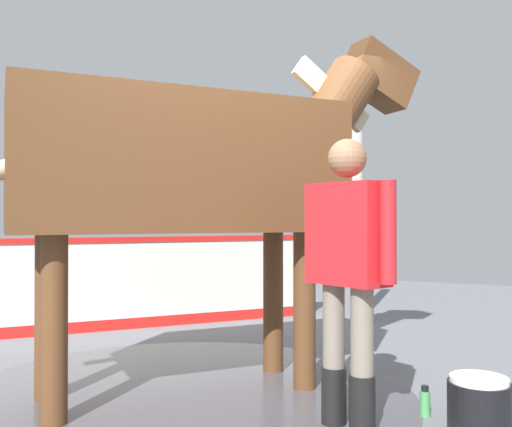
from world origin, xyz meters
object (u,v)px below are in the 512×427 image
handler (347,261)px  bottle_spray (425,402)px  wash_bucket (479,405)px  horse (196,167)px

handler → bottle_spray: (0.40, -0.38, -0.88)m
wash_bucket → bottle_spray: wash_bucket is taller
handler → wash_bucket: (0.26, -0.69, -0.81)m
horse → bottle_spray: (0.16, -1.53, -1.49)m
wash_bucket → handler: bearing=110.3°
handler → bottle_spray: bearing=163.6°
horse → wash_bucket: size_ratio=8.16×
horse → handler: 1.33m
wash_bucket → bottle_spray: 0.36m
bottle_spray → handler: bearing=136.8°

